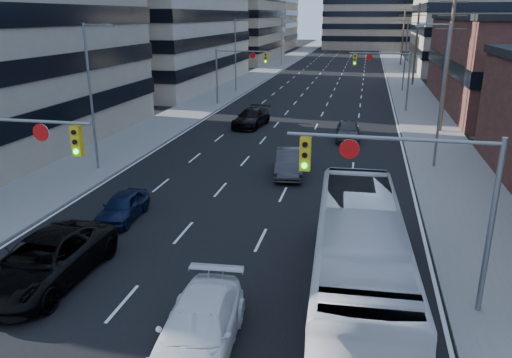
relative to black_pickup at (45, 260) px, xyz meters
The scene contains 25 objects.
road_surface 123.32m from the black_pickup, 87.58° to the left, with size 18.00×300.00×0.02m, color black.
sidewalk_left 123.37m from the black_pickup, 92.93° to the left, with size 5.00×300.00×0.15m, color slate.
sidewalk_right 124.34m from the black_pickup, 82.28° to the left, with size 5.00×300.00×0.15m, color slate.
office_left_far 95.35m from the black_pickup, 101.40° to the left, with size 20.00×30.00×16.00m, color gray.
office_right_far 86.86m from the black_pickup, 69.60° to the left, with size 22.00×28.00×14.00m, color gray.
bg_block_left 135.45m from the black_pickup, 99.71° to the left, with size 24.00×24.00×20.00m, color #ADA089.
bg_block_right 128.80m from the black_pickup, 73.20° to the left, with size 22.00×22.00×12.00m, color gray.
signal_near_right 13.17m from the black_pickup, ahead, with size 6.59×0.33×6.00m.
signal_far_left 38.44m from the black_pickup, 93.72° to the left, with size 6.09×0.33×6.00m.
signal_far_right 40.46m from the black_pickup, 71.37° to the left, with size 6.09×0.33×6.00m.
utility_pole_block 34.35m from the black_pickup, 59.22° to the left, with size 2.20×0.28×11.00m.
utility_pole_midblock 61.91m from the black_pickup, 73.62° to the left, with size 2.20×0.28×11.00m.
utility_pole_distant 91.02m from the black_pickup, 78.96° to the left, with size 2.20×0.28×11.00m.
streetlight_left_near 14.78m from the black_pickup, 111.26° to the left, with size 2.03×0.22×9.00m.
streetlight_left_mid 48.66m from the black_pickup, 96.08° to the left, with size 2.03×0.22×9.00m.
streetlight_left_far 83.47m from the black_pickup, 93.53° to the left, with size 2.03×0.22×9.00m.
streetlight_right_near 24.30m from the black_pickup, 49.52° to the left, with size 2.03×0.22×9.00m.
streetlight_right_far 55.59m from the black_pickup, 73.72° to the left, with size 2.03×0.22×9.00m.
black_pickup is the anchor object (origin of this frame).
white_van 7.30m from the black_pickup, 21.35° to the right, with size 2.17×5.33×1.55m, color white.
transit_bus 11.32m from the black_pickup, ahead, with size 2.84×12.13×3.38m, color silver.
sedan_blue 6.13m from the black_pickup, 90.00° to the left, with size 1.56×3.89×1.32m, color black.
sedan_grey_center 16.34m from the black_pickup, 65.40° to the left, with size 1.65×4.74×1.56m, color #2E2E31.
sedan_black_far 28.11m from the black_pickup, 87.25° to the left, with size 2.21×5.43×1.58m, color black.
sedan_grey_right 26.74m from the black_pickup, 68.24° to the left, with size 1.82×4.51×1.54m, color #363639.
Camera 1 is at (5.88, -7.60, 9.44)m, focal length 35.00 mm.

